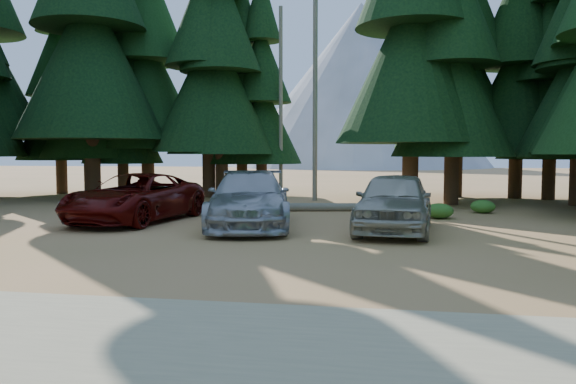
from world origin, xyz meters
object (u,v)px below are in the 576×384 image
Objects in this scene: log_mid at (399,210)px; log_right at (351,207)px; red_pickup at (135,198)px; silver_minivan_right at (394,202)px; silver_minivan_center at (249,199)px; log_left at (153,205)px.

log_mid is 0.60× the size of log_right.
silver_minivan_right reaches higher than red_pickup.
silver_minivan_center reaches higher than log_left.
log_right reaches higher than log_mid.
red_pickup is 1.13× the size of silver_minivan_right.
silver_minivan_center is 6.24m from log_right.
silver_minivan_center is 7.05m from log_mid.
log_left is at bearing 113.09° from red_pickup.
log_right is at bearing 40.89° from red_pickup.
red_pickup is at bearing -156.75° from log_right.
log_left is (-1.22, 4.26, -0.68)m from red_pickup.
silver_minivan_center reaches higher than red_pickup.
silver_minivan_center is 4.58m from silver_minivan_right.
red_pickup is 8.62m from log_right.
red_pickup is 4.28m from silver_minivan_center.
silver_minivan_center is at bearing -178.90° from silver_minivan_right.
silver_minivan_center reaches higher than log_mid.
log_right is (2.93, 5.46, -0.73)m from silver_minivan_center.
red_pickup is 1.38× the size of log_left.
log_mid is (9.07, 4.37, -0.71)m from red_pickup.
log_right is at bearing 4.38° from log_left.
log_right reaches higher than log_left.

